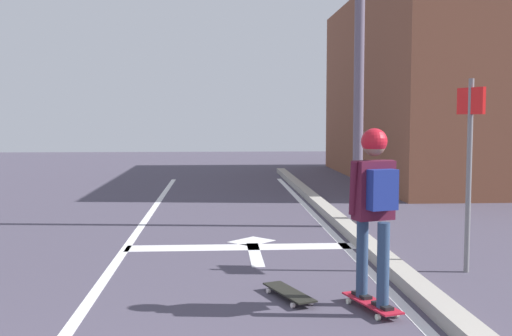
# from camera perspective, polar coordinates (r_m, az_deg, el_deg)

# --- Properties ---
(lane_line_center) EXTENTS (0.12, 20.00, 0.01)m
(lane_line_center) POSITION_cam_1_polar(r_m,az_deg,el_deg) (8.09, -12.44, -8.11)
(lane_line_center) COLOR silver
(lane_line_center) RESTS_ON ground
(lane_line_curbside) EXTENTS (0.12, 20.00, 0.01)m
(lane_line_curbside) POSITION_cam_1_polar(r_m,az_deg,el_deg) (8.17, 8.96, -7.92)
(lane_line_curbside) COLOR silver
(lane_line_curbside) RESTS_ON ground
(stop_bar) EXTENTS (3.14, 0.40, 0.01)m
(stop_bar) POSITION_cam_1_polar(r_m,az_deg,el_deg) (8.62, -1.31, -7.21)
(stop_bar) COLOR silver
(stop_bar) RESTS_ON ground
(lane_arrow_stem) EXTENTS (0.16, 1.40, 0.01)m
(lane_arrow_stem) POSITION_cam_1_polar(r_m,az_deg,el_deg) (8.19, -0.08, -7.84)
(lane_arrow_stem) COLOR silver
(lane_arrow_stem) RESTS_ON ground
(lane_arrow_head) EXTENTS (0.71, 0.71, 0.01)m
(lane_arrow_head) POSITION_cam_1_polar(r_m,az_deg,el_deg) (9.02, -0.41, -6.67)
(lane_arrow_head) COLOR silver
(lane_arrow_head) RESTS_ON ground
(curb_strip) EXTENTS (0.24, 24.00, 0.14)m
(curb_strip) POSITION_cam_1_polar(r_m,az_deg,el_deg) (8.22, 10.68, -7.40)
(curb_strip) COLOR #A29C92
(curb_strip) RESTS_ON ground
(skateboard) EXTENTS (0.42, 0.79, 0.08)m
(skateboard) POSITION_cam_1_polar(r_m,az_deg,el_deg) (5.98, 10.48, -12.01)
(skateboard) COLOR #AF192C
(skateboard) RESTS_ON ground
(skater) EXTENTS (0.43, 0.60, 1.59)m
(skater) POSITION_cam_1_polar(r_m,az_deg,el_deg) (5.76, 10.72, -2.34)
(skater) COLOR navy
(skater) RESTS_ON skateboard
(spare_skateboard) EXTENTS (0.47, 0.80, 0.08)m
(spare_skateboard) POSITION_cam_1_polar(r_m,az_deg,el_deg) (6.25, 3.01, -11.25)
(spare_skateboard) COLOR black
(spare_skateboard) RESTS_ON ground
(street_sign_post) EXTENTS (0.16, 0.43, 2.21)m
(street_sign_post) POSITION_cam_1_polar(r_m,az_deg,el_deg) (7.48, 18.86, 1.87)
(street_sign_post) COLOR slate
(street_sign_post) RESTS_ON ground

